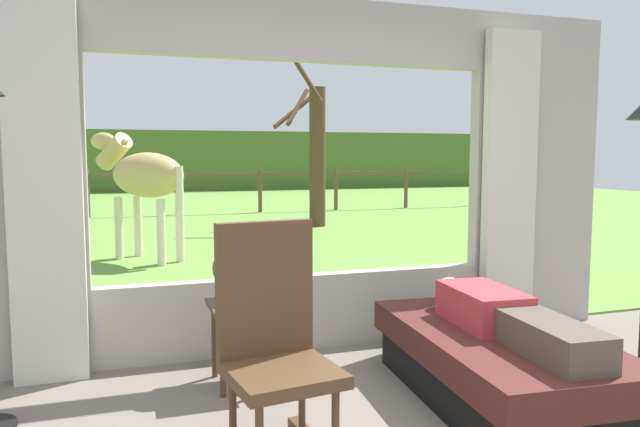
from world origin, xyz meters
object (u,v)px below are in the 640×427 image
(recliner_sofa, at_px, (496,365))
(horse, at_px, (143,176))
(side_table, at_px, (245,317))
(book_stack, at_px, (261,294))
(reclining_person, at_px, (503,316))
(potted_plant, at_px, (230,272))
(pasture_tree, at_px, (316,151))
(rocking_chair, at_px, (274,345))

(recliner_sofa, xyz_separation_m, horse, (-1.77, 5.46, 0.94))
(recliner_sofa, distance_m, side_table, 1.53)
(book_stack, bearing_deg, reclining_person, -30.51)
(recliner_sofa, xyz_separation_m, side_table, (-1.33, 0.73, 0.21))
(side_table, xyz_separation_m, potted_plant, (-0.08, 0.06, 0.28))
(recliner_sofa, bearing_deg, pasture_tree, 83.26)
(side_table, distance_m, pasture_tree, 8.34)
(potted_plant, relative_size, book_stack, 1.57)
(rocking_chair, height_order, horse, horse)
(reclining_person, distance_m, horse, 5.82)
(rocking_chair, xyz_separation_m, side_table, (0.05, 0.95, -0.12))
(recliner_sofa, relative_size, rocking_chair, 1.57)
(reclining_person, xyz_separation_m, horse, (-1.77, 5.51, 0.63))
(reclining_person, height_order, pasture_tree, pasture_tree)
(pasture_tree, bearing_deg, book_stack, -110.15)
(potted_plant, relative_size, horse, 0.18)
(potted_plant, xyz_separation_m, book_stack, (0.17, -0.11, -0.12))
(side_table, distance_m, potted_plant, 0.29)
(reclining_person, bearing_deg, side_table, 153.61)
(reclining_person, xyz_separation_m, potted_plant, (-1.41, 0.84, 0.18))
(recliner_sofa, bearing_deg, reclining_person, -85.93)
(book_stack, relative_size, pasture_tree, 0.06)
(rocking_chair, bearing_deg, recliner_sofa, 1.07)
(side_table, relative_size, potted_plant, 1.63)
(reclining_person, bearing_deg, pasture_tree, 83.32)
(side_table, xyz_separation_m, pasture_tree, (2.95, 7.73, 1.09))
(recliner_sofa, bearing_deg, book_stack, 155.31)
(reclining_person, distance_m, side_table, 1.55)
(recliner_sofa, bearing_deg, side_table, 155.23)
(recliner_sofa, xyz_separation_m, pasture_tree, (1.62, 8.46, 1.29))
(reclining_person, relative_size, pasture_tree, 0.42)
(side_table, xyz_separation_m, horse, (-0.44, 4.73, 0.73))
(side_table, bearing_deg, book_stack, -29.84)
(potted_plant, height_order, book_stack, potted_plant)
(recliner_sofa, relative_size, potted_plant, 5.50)
(reclining_person, relative_size, potted_plant, 4.49)
(horse, relative_size, pasture_tree, 0.50)
(pasture_tree, bearing_deg, horse, -138.43)
(horse, bearing_deg, reclining_person, -110.15)
(rocking_chair, bearing_deg, potted_plant, 83.69)
(book_stack, bearing_deg, horse, 96.29)
(reclining_person, xyz_separation_m, pasture_tree, (1.62, 8.51, 0.99))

